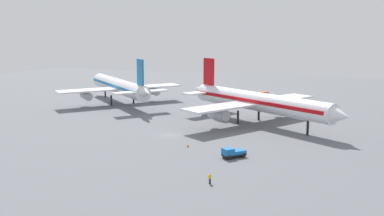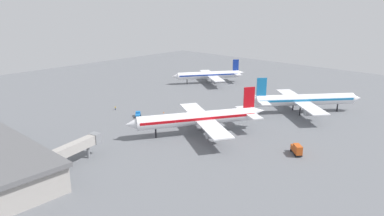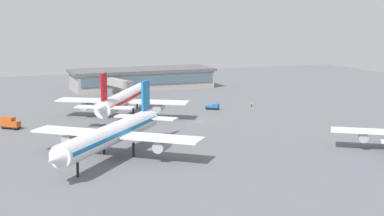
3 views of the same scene
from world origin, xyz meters
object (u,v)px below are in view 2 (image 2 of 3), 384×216
airplane_taxiing (304,100)px  airplane_distant (199,118)px  pushback_tractor (138,114)px  ground_crew_worker (115,108)px  airplane_at_gate (209,75)px  safety_cone_near_gate (164,112)px  catering_truck (297,149)px

airplane_taxiing → airplane_distant: size_ratio=0.90×
pushback_tractor → ground_crew_worker: pushback_tractor is taller
airplane_at_gate → pushback_tractor: (19.77, -68.34, -3.77)m
airplane_distant → safety_cone_near_gate: (-27.19, 8.00, -5.38)m
pushback_tractor → safety_cone_near_gate: bearing=-69.3°
catering_truck → airplane_taxiing: bearing=-22.3°
catering_truck → safety_cone_near_gate: (-61.44, 1.63, -1.40)m
pushback_tractor → safety_cone_near_gate: 11.24m
airplane_at_gate → airplane_distant: bearing=72.3°
airplane_taxiing → ground_crew_worker: (-61.18, -51.57, -4.73)m
ground_crew_worker → pushback_tractor: bearing=121.3°
catering_truck → pushback_tractor: catering_truck is taller
ground_crew_worker → safety_cone_near_gate: 21.73m
safety_cone_near_gate → airplane_taxiing: bearing=43.7°
airplane_at_gate → pushback_tractor: size_ratio=8.16×
airplane_taxiing → airplane_distant: 50.88m
airplane_at_gate → ground_crew_worker: (5.02, -68.88, -3.89)m
airplane_at_gate → catering_truck: 103.93m
pushback_tractor → airplane_at_gate: bearing=-32.4°
airplane_distant → catering_truck: 35.06m
catering_truck → ground_crew_worker: bearing=50.2°
safety_cone_near_gate → airplane_distant: bearing=-16.4°
airplane_taxiing → pushback_tractor: bearing=178.1°
safety_cone_near_gate → airplane_at_gate: bearing=112.3°
airplane_taxiing → ground_crew_worker: airplane_taxiing is taller
airplane_at_gate → safety_cone_near_gate: 62.69m
ground_crew_worker → safety_cone_near_gate: size_ratio=2.78×
airplane_distant → safety_cone_near_gate: 28.85m
airplane_at_gate → safety_cone_near_gate: (23.74, -57.85, -4.44)m
airplane_taxiing → pushback_tractor: (-46.43, -51.03, -4.60)m
airplane_taxiing → catering_truck: airplane_taxiing is taller
airplane_at_gate → pushback_tractor: 71.25m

